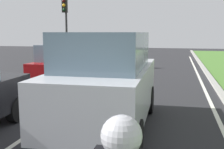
{
  "coord_description": "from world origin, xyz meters",
  "views": [
    {
      "loc": [
        2.5,
        2.77,
        2.28
      ],
      "look_at": [
        0.86,
        9.63,
        1.2
      ],
      "focal_mm": 44.32,
      "sensor_mm": 36.0,
      "label": 1
    }
  ],
  "objects": [
    {
      "name": "ground_plane",
      "position": [
        0.0,
        14.0,
        0.0
      ],
      "size": [
        60.0,
        60.0,
        0.0
      ],
      "primitive_type": "plane",
      "color": "#262628"
    },
    {
      "name": "curb_right",
      "position": [
        4.1,
        14.0,
        0.06
      ],
      "size": [
        0.24,
        48.0,
        0.12
      ],
      "primitive_type": "cube",
      "color": "#9E9B93",
      "rests_on": "ground"
    },
    {
      "name": "car_suv_ahead",
      "position": [
        0.91,
        8.88,
        1.17
      ],
      "size": [
        2.06,
        4.54,
        2.28
      ],
      "rotation": [
        0.0,
        0.0,
        0.02
      ],
      "color": "#B7BABF",
      "rests_on": "ground"
    },
    {
      "name": "lane_line_center",
      "position": [
        -0.7,
        14.0,
        0.0
      ],
      "size": [
        0.12,
        32.0,
        0.01
      ],
      "primitive_type": "cube",
      "color": "silver",
      "rests_on": "ground"
    },
    {
      "name": "lane_line_right_edge",
      "position": [
        3.6,
        14.0,
        0.0
      ],
      "size": [
        0.12,
        32.0,
        0.01
      ],
      "primitive_type": "cube",
      "color": "silver",
      "rests_on": "ground"
    },
    {
      "name": "traffic_light_overhead_left",
      "position": [
        -4.74,
        19.98,
        3.18
      ],
      "size": [
        0.32,
        0.5,
        4.68
      ],
      "color": "#2D2D2D",
      "rests_on": "ground"
    },
    {
      "name": "car_hatchback_far",
      "position": [
        -2.29,
        13.77,
        0.88
      ],
      "size": [
        1.77,
        3.72,
        1.78
      ],
      "rotation": [
        0.0,
        0.0,
        -0.01
      ],
      "color": "maroon",
      "rests_on": "ground"
    }
  ]
}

